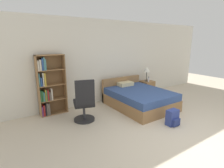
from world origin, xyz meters
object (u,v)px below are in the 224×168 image
bed (138,98)px  table_lamp (147,70)px  bookshelf (48,86)px  water_bottle (148,79)px  office_chair (84,103)px  nightstand (147,88)px  backpack_blue (173,118)px

bed → table_lamp: bearing=35.4°
bookshelf → water_bottle: bearing=-3.8°
bookshelf → office_chair: size_ratio=1.48×
water_bottle → bed: bearing=-148.8°
nightstand → water_bottle: size_ratio=2.80×
bookshelf → nightstand: 3.54m
bed → backpack_blue: 1.40m
table_lamp → backpack_blue: 2.57m
bed → nightstand: 1.32m
bookshelf → bed: bearing=-19.8°
bed → nightstand: bearing=33.9°
bookshelf → office_chair: bearing=-58.3°
office_chair → backpack_blue: office_chair is taller
backpack_blue → nightstand: bearing=59.6°
table_lamp → water_bottle: (-0.00, -0.11, -0.34)m
nightstand → bookshelf: bearing=177.9°
bookshelf → bed: (2.40, -0.87, -0.52)m
office_chair → backpack_blue: bearing=-38.0°
water_bottle → backpack_blue: water_bottle is taller
bookshelf → table_lamp: (3.45, -0.12, 0.16)m
water_bottle → bookshelf: bearing=176.2°
bed → table_lamp: table_lamp is taller
bed → nightstand: size_ratio=3.69×
bookshelf → nightstand: bookshelf is taller
bookshelf → table_lamp: bearing=-2.0°
bookshelf → table_lamp: bookshelf is taller
water_bottle → office_chair: bearing=-165.9°
table_lamp → nightstand: bearing=-12.1°
water_bottle → table_lamp: bearing=88.8°
bookshelf → backpack_blue: 3.25m
nightstand → water_bottle: water_bottle is taller
bookshelf → backpack_blue: size_ratio=4.28×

